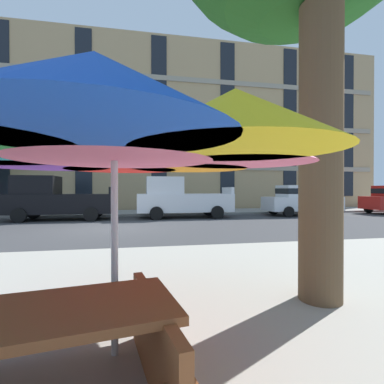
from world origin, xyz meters
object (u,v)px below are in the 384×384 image
object	(u,v)px
pickup_black	(56,200)
picnic_table	(30,357)
sedan_white	(301,199)
pickup_white	(180,199)
patio_umbrella	(114,137)

from	to	relation	value
pickup_black	picnic_table	size ratio (longest dim) A/B	2.51
sedan_white	picnic_table	distance (m)	16.72
sedan_white	picnic_table	bearing A→B (deg)	-127.37
pickup_white	sedan_white	bearing A→B (deg)	-0.00
pickup_black	patio_umbrella	size ratio (longest dim) A/B	1.42
patio_umbrella	picnic_table	size ratio (longest dim) A/B	1.77
pickup_black	picnic_table	distance (m)	13.72
picnic_table	pickup_white	bearing A→B (deg)	77.62
pickup_black	sedan_white	size ratio (longest dim) A/B	1.16
pickup_black	pickup_white	world-z (taller)	same
pickup_black	sedan_white	world-z (taller)	pickup_black
sedan_white	picnic_table	world-z (taller)	sedan_white
sedan_white	pickup_black	bearing A→B (deg)	180.00
patio_umbrella	sedan_white	bearing A→B (deg)	52.67
pickup_white	sedan_white	distance (m)	7.23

